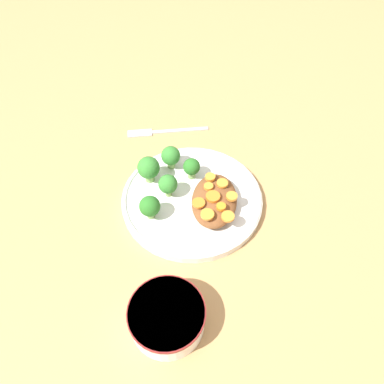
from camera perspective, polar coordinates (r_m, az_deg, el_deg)
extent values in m
plane|color=tan|center=(0.78, 0.00, -1.51)|extent=(4.00, 4.00, 0.00)
cylinder|color=silver|center=(0.77, 0.00, -1.12)|extent=(0.29, 0.29, 0.02)
torus|color=silver|center=(0.76, 0.00, -0.72)|extent=(0.28, 0.28, 0.01)
cylinder|color=white|center=(0.63, -3.82, -18.54)|extent=(0.12, 0.12, 0.05)
cylinder|color=maroon|center=(0.61, -3.93, -17.80)|extent=(0.12, 0.12, 0.01)
cylinder|color=white|center=(0.62, -3.89, -18.04)|extent=(0.10, 0.10, 0.01)
ellipsoid|color=brown|center=(0.74, 3.42, -1.25)|extent=(0.14, 0.09, 0.03)
cylinder|color=#7FA85B|center=(0.81, -3.20, 4.44)|extent=(0.02, 0.02, 0.02)
sphere|color=#337A2D|center=(0.80, -3.27, 5.55)|extent=(0.04, 0.04, 0.04)
cylinder|color=#759E51|center=(0.76, -3.66, -0.08)|extent=(0.01, 0.01, 0.02)
sphere|color=#337A2D|center=(0.74, -3.74, 0.99)|extent=(0.04, 0.04, 0.04)
cylinder|color=#759E51|center=(0.73, -6.31, -3.19)|extent=(0.02, 0.02, 0.02)
sphere|color=#286B23|center=(0.71, -6.46, -2.15)|extent=(0.04, 0.04, 0.04)
cylinder|color=#759E51|center=(0.79, -6.48, 2.48)|extent=(0.02, 0.02, 0.02)
sphere|color=#337A2D|center=(0.77, -6.64, 3.72)|extent=(0.05, 0.05, 0.05)
cylinder|color=#7FA85B|center=(0.79, -0.06, 2.87)|extent=(0.02, 0.02, 0.02)
sphere|color=#286B23|center=(0.78, -0.06, 3.88)|extent=(0.04, 0.04, 0.04)
cylinder|color=orange|center=(0.72, 3.22, -0.71)|extent=(0.03, 0.03, 0.01)
cylinder|color=orange|center=(0.75, 2.80, 2.27)|extent=(0.02, 0.02, 0.01)
cylinder|color=orange|center=(0.70, 4.45, -2.25)|extent=(0.02, 0.02, 0.01)
cylinder|color=orange|center=(0.74, 4.64, 1.34)|extent=(0.02, 0.02, 0.01)
cylinder|color=orange|center=(0.72, 6.08, -0.66)|extent=(0.02, 0.02, 0.01)
cylinder|color=orange|center=(0.73, 2.53, 0.80)|extent=(0.02, 0.02, 0.01)
cylinder|color=orange|center=(0.69, 2.35, -3.43)|extent=(0.03, 0.03, 0.00)
cylinder|color=orange|center=(0.71, 1.03, -1.67)|extent=(0.02, 0.02, 0.00)
cylinder|color=orange|center=(0.69, 5.50, -3.73)|extent=(0.02, 0.02, 0.01)
cube|color=#B3B3B3|center=(0.93, -1.79, 9.45)|extent=(0.04, 0.14, 0.01)
cube|color=#B3B3B3|center=(0.93, -7.96, 8.93)|extent=(0.04, 0.06, 0.01)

